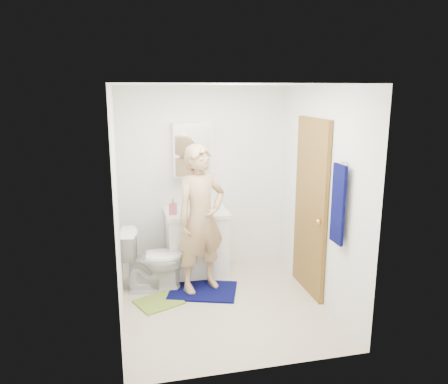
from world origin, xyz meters
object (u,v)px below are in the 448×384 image
(vanity_cabinet, at_px, (197,244))
(towel, at_px, (338,204))
(man, at_px, (201,219))
(toothbrush_cup, at_px, (204,205))
(soap_dispenser, at_px, (173,207))
(toilet, at_px, (154,259))
(medicine_cabinet, at_px, (192,150))

(vanity_cabinet, distance_m, towel, 2.08)
(man, bearing_deg, toothbrush_cup, 53.88)
(soap_dispenser, distance_m, man, 0.49)
(toilet, bearing_deg, vanity_cabinet, -53.59)
(man, bearing_deg, soap_dispenser, 102.55)
(toilet, relative_size, soap_dispenser, 3.95)
(soap_dispenser, height_order, man, man)
(medicine_cabinet, relative_size, toothbrush_cup, 5.72)
(towel, distance_m, man, 1.60)
(toilet, bearing_deg, toothbrush_cup, -51.75)
(toothbrush_cup, bearing_deg, towel, -56.50)
(toilet, bearing_deg, towel, -117.18)
(medicine_cabinet, distance_m, toilet, 1.46)
(vanity_cabinet, xyz_separation_m, soap_dispenser, (-0.30, -0.09, 0.55))
(vanity_cabinet, distance_m, soap_dispenser, 0.63)
(towel, bearing_deg, toothbrush_cup, 123.50)
(towel, bearing_deg, vanity_cabinet, 128.47)
(vanity_cabinet, height_order, toothbrush_cup, toothbrush_cup)
(toothbrush_cup, bearing_deg, vanity_cabinet, -140.39)
(towel, bearing_deg, toilet, 146.76)
(medicine_cabinet, distance_m, soap_dispenser, 0.78)
(soap_dispenser, bearing_deg, toilet, -137.61)
(toilet, xyz_separation_m, soap_dispenser, (0.27, 0.25, 0.57))
(vanity_cabinet, relative_size, soap_dispenser, 4.17)
(soap_dispenser, distance_m, toothbrush_cup, 0.47)
(toothbrush_cup, bearing_deg, toilet, -147.81)
(towel, xyz_separation_m, toothbrush_cup, (-1.05, 1.59, -0.35))
(toilet, height_order, soap_dispenser, soap_dispenser)
(medicine_cabinet, relative_size, towel, 0.87)
(towel, relative_size, toilet, 1.06)
(medicine_cabinet, height_order, toilet, medicine_cabinet)
(vanity_cabinet, relative_size, toilet, 1.06)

